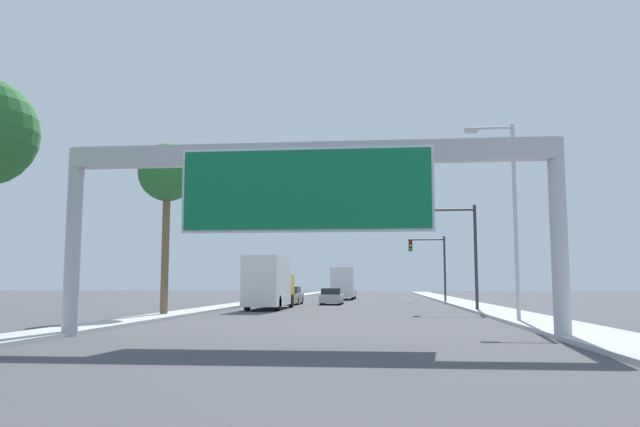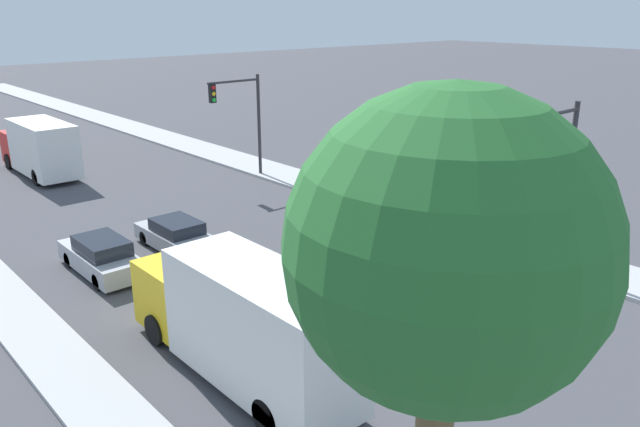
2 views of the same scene
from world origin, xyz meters
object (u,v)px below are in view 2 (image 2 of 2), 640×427
(traffic_light_near_intersection, at_px, (555,167))
(traffic_light_mid_block, at_px, (244,111))
(truck_box_secondary, at_px, (40,148))
(palm_tree_background, at_px, (446,263))
(car_near_right, at_px, (101,257))
(car_far_center, at_px, (176,235))
(truck_box_primary, at_px, (244,321))

(traffic_light_near_intersection, relative_size, traffic_light_mid_block, 1.09)
(traffic_light_near_intersection, bearing_deg, truck_box_secondary, 107.34)
(traffic_light_near_intersection, height_order, palm_tree_background, palm_tree_background)
(car_near_right, height_order, palm_tree_background, palm_tree_background)
(car_far_center, distance_m, traffic_light_mid_block, 12.47)
(truck_box_primary, bearing_deg, traffic_light_mid_block, 54.80)
(car_far_center, relative_size, truck_box_secondary, 0.54)
(traffic_light_mid_block, bearing_deg, car_far_center, -139.89)
(truck_box_secondary, bearing_deg, car_far_center, -90.00)
(car_far_center, relative_size, traffic_light_mid_block, 0.69)
(car_near_right, relative_size, car_far_center, 1.07)
(truck_box_primary, xyz_separation_m, traffic_light_near_intersection, (12.59, -2.06, 2.72))
(traffic_light_mid_block, bearing_deg, truck_box_primary, -125.20)
(car_far_center, distance_m, palm_tree_background, 22.42)
(car_far_center, distance_m, truck_box_primary, 10.87)
(traffic_light_near_intersection, height_order, traffic_light_mid_block, traffic_light_near_intersection)
(car_far_center, bearing_deg, traffic_light_mid_block, 40.11)
(palm_tree_background, bearing_deg, traffic_light_mid_block, 58.77)
(traffic_light_near_intersection, distance_m, palm_tree_background, 18.58)
(traffic_light_near_intersection, relative_size, palm_tree_background, 0.72)
(palm_tree_background, bearing_deg, truck_box_secondary, 78.35)
(car_near_right, relative_size, traffic_light_mid_block, 0.73)
(truck_box_secondary, height_order, traffic_light_mid_block, traffic_light_mid_block)
(truck_box_primary, xyz_separation_m, truck_box_secondary, (3.50, 27.04, -0.04))
(car_near_right, xyz_separation_m, truck_box_secondary, (3.50, 17.18, 1.05))
(car_near_right, distance_m, traffic_light_near_intersection, 17.76)
(traffic_light_mid_block, bearing_deg, palm_tree_background, -121.23)
(traffic_light_near_intersection, bearing_deg, truck_box_primary, 170.69)
(car_near_right, relative_size, truck_box_primary, 0.53)
(truck_box_secondary, distance_m, palm_tree_background, 37.93)
(palm_tree_background, bearing_deg, car_far_center, 69.15)
(traffic_light_mid_block, bearing_deg, truck_box_secondary, 135.14)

